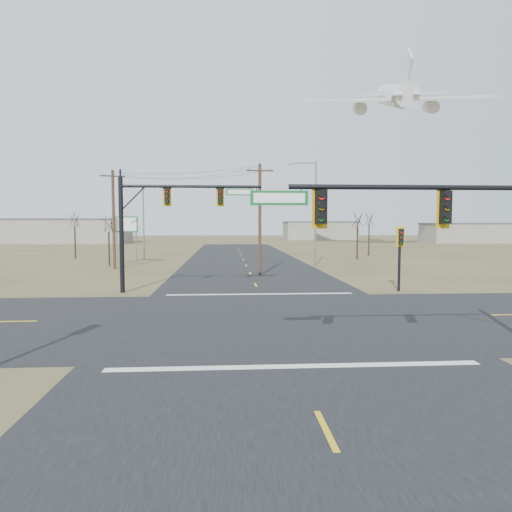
# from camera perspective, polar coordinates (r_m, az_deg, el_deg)

# --- Properties ---
(ground) EXTENTS (320.00, 320.00, 0.00)m
(ground) POSITION_cam_1_polar(r_m,az_deg,el_deg) (22.19, 1.98, -7.81)
(ground) COLOR brown
(ground) RESTS_ON ground
(road_ew) EXTENTS (160.00, 14.00, 0.02)m
(road_ew) POSITION_cam_1_polar(r_m,az_deg,el_deg) (22.19, 1.98, -7.79)
(road_ew) COLOR black
(road_ew) RESTS_ON ground
(road_ns) EXTENTS (14.00, 160.00, 0.02)m
(road_ns) POSITION_cam_1_polar(r_m,az_deg,el_deg) (22.19, 1.98, -7.78)
(road_ns) COLOR black
(road_ns) RESTS_ON ground
(stop_bar_near) EXTENTS (12.00, 0.40, 0.01)m
(stop_bar_near) POSITION_cam_1_polar(r_m,az_deg,el_deg) (14.98, 4.92, -13.56)
(stop_bar_near) COLOR silver
(stop_bar_near) RESTS_ON road_ns
(stop_bar_far) EXTENTS (12.00, 0.40, 0.01)m
(stop_bar_far) POSITION_cam_1_polar(r_m,az_deg,el_deg) (29.54, 0.52, -4.78)
(stop_bar_far) COLOR silver
(stop_bar_far) RESTS_ON road_ns
(mast_arm_near) EXTENTS (10.33, 0.58, 6.31)m
(mast_arm_near) POSITION_cam_1_polar(r_m,az_deg,el_deg) (15.73, 22.55, 3.93)
(mast_arm_near) COLOR black
(mast_arm_near) RESTS_ON ground
(mast_arm_far) EXTENTS (9.41, 0.42, 7.63)m
(mast_arm_far) POSITION_cam_1_polar(r_m,az_deg,el_deg) (30.83, -11.32, 5.67)
(mast_arm_far) COLOR black
(mast_arm_far) RESTS_ON ground
(pedestal_signal_ne) EXTENTS (0.64, 0.56, 4.41)m
(pedestal_signal_ne) POSITION_cam_1_polar(r_m,az_deg,el_deg) (32.07, 17.61, 1.46)
(pedestal_signal_ne) COLOR black
(pedestal_signal_ne) RESTS_ON ground
(utility_pole_near) EXTENTS (2.40, 0.28, 9.80)m
(utility_pole_near) POSITION_cam_1_polar(r_m,az_deg,el_deg) (40.16, 0.48, 4.78)
(utility_pole_near) COLOR #492F1F
(utility_pole_near) RESTS_ON ground
(utility_pole_far) EXTENTS (2.37, 0.75, 9.90)m
(utility_pole_far) POSITION_cam_1_polar(r_m,az_deg,el_deg) (47.92, -17.38, 4.54)
(utility_pole_far) COLOR #492F1F
(utility_pole_far) RESTS_ON ground
(highway_sign) EXTENTS (2.77, 0.97, 5.41)m
(highway_sign) POSITION_cam_1_polar(r_m,az_deg,el_deg) (54.03, -15.90, 3.16)
(highway_sign) COLOR gray
(highway_sign) RESTS_ON ground
(streetlight_a) EXTENTS (3.11, 0.35, 11.16)m
(streetlight_a) POSITION_cam_1_polar(r_m,az_deg,el_deg) (48.96, 7.17, 6.01)
(streetlight_a) COLOR gray
(streetlight_a) RESTS_ON ground
(streetlight_c) EXTENTS (2.63, 0.25, 9.46)m
(streetlight_c) POSITION_cam_1_polar(r_m,az_deg,el_deg) (59.83, -13.69, 4.64)
(streetlight_c) COLOR gray
(streetlight_c) RESTS_ON ground
(bare_tree_a) EXTENTS (2.70, 2.70, 5.80)m
(bare_tree_a) POSITION_cam_1_polar(r_m,az_deg,el_deg) (51.78, -17.95, 3.88)
(bare_tree_a) COLOR black
(bare_tree_a) RESTS_ON ground
(bare_tree_b) EXTENTS (3.34, 3.34, 6.52)m
(bare_tree_b) POSITION_cam_1_polar(r_m,az_deg,el_deg) (63.81, -21.75, 4.34)
(bare_tree_b) COLOR black
(bare_tree_b) RESTS_ON ground
(bare_tree_c) EXTENTS (3.16, 3.16, 6.62)m
(bare_tree_c) POSITION_cam_1_polar(r_m,az_deg,el_deg) (60.07, 12.60, 4.55)
(bare_tree_c) COLOR black
(bare_tree_c) RESTS_ON ground
(bare_tree_d) EXTENTS (2.80, 2.80, 6.56)m
(bare_tree_d) POSITION_cam_1_polar(r_m,az_deg,el_deg) (67.43, 13.97, 4.53)
(bare_tree_d) COLOR black
(bare_tree_d) RESTS_ON ground
(warehouse_left) EXTENTS (28.00, 14.00, 5.50)m
(warehouse_left) POSITION_cam_1_polar(r_m,az_deg,el_deg) (117.86, -22.49, 2.85)
(warehouse_left) COLOR gray
(warehouse_left) RESTS_ON ground
(warehouse_mid) EXTENTS (20.00, 12.00, 5.00)m
(warehouse_mid) POSITION_cam_1_polar(r_m,az_deg,el_deg) (134.40, 7.94, 3.12)
(warehouse_mid) COLOR gray
(warehouse_mid) RESTS_ON ground
(warehouse_right) EXTENTS (18.00, 10.00, 4.50)m
(warehouse_right) POSITION_cam_1_polar(r_m,az_deg,el_deg) (121.00, 24.48, 2.58)
(warehouse_right) COLOR gray
(warehouse_right) RESTS_ON ground
(jet_airliner) EXTENTS (26.57, 28.04, 16.36)m
(jet_airliner) POSITION_cam_1_polar(r_m,az_deg,el_deg) (91.01, 17.02, 18.60)
(jet_airliner) COLOR silver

